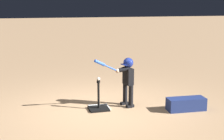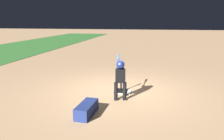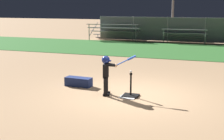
% 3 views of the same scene
% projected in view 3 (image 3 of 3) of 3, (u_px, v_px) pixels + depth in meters
% --- Properties ---
extents(ground_plane, '(90.00, 90.00, 0.00)m').
position_uv_depth(ground_plane, '(132.00, 96.00, 8.76)').
color(ground_plane, tan).
extents(grass_outfield_strip, '(56.00, 6.39, 0.02)m').
position_uv_depth(grass_outfield_strip, '(177.00, 50.00, 17.57)').
color(grass_outfield_strip, '#33702D').
rests_on(grass_outfield_strip, ground_plane).
extents(backstop_fence, '(12.58, 0.08, 1.70)m').
position_uv_depth(backstop_fence, '(186.00, 29.00, 21.24)').
color(backstop_fence, '#9E9EA3').
rests_on(backstop_fence, ground_plane).
extents(home_plate, '(0.46, 0.46, 0.02)m').
position_uv_depth(home_plate, '(128.00, 97.00, 8.61)').
color(home_plate, white).
rests_on(home_plate, ground_plane).
extents(batting_tee, '(0.43, 0.39, 0.66)m').
position_uv_depth(batting_tee, '(131.00, 93.00, 8.67)').
color(batting_tee, black).
rests_on(batting_tee, ground_plane).
extents(batter_child, '(0.94, 0.42, 1.16)m').
position_uv_depth(batter_child, '(107.00, 70.00, 8.69)').
color(batter_child, black).
rests_on(batter_child, ground_plane).
extents(baseball, '(0.07, 0.07, 0.07)m').
position_uv_depth(baseball, '(131.00, 72.00, 8.55)').
color(baseball, white).
rests_on(baseball, batting_tee).
extents(bleachers_center, '(3.81, 2.38, 1.21)m').
position_uv_depth(bleachers_center, '(116.00, 32.00, 22.83)').
color(bleachers_center, gray).
rests_on(bleachers_center, ground_plane).
extents(bleachers_far_left, '(2.95, 1.90, 0.97)m').
position_uv_depth(bleachers_far_left, '(185.00, 36.00, 21.21)').
color(bleachers_far_left, gray).
rests_on(bleachers_far_left, ground_plane).
extents(equipment_bag, '(0.86, 0.37, 0.28)m').
position_uv_depth(equipment_bag, '(79.00, 82.00, 9.76)').
color(equipment_bag, navy).
rests_on(equipment_bag, ground_plane).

